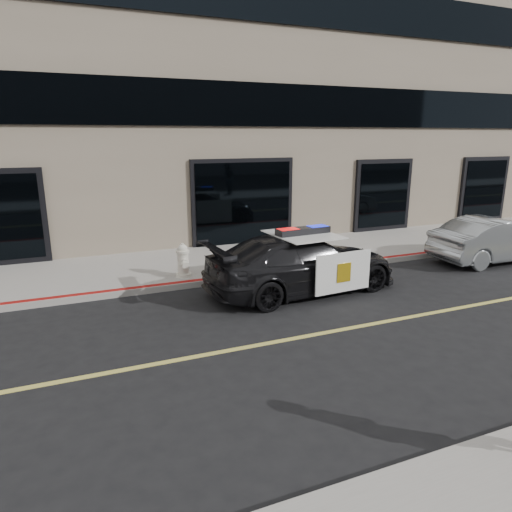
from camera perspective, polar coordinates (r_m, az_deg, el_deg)
name	(u,v)px	position (r m, az deg, el deg)	size (l,w,h in m)	color
ground	(412,317)	(9.87, 18.87, -7.22)	(120.00, 120.00, 0.00)	black
sidewalk_n	(294,254)	(13.99, 4.76, 0.30)	(60.00, 3.50, 0.15)	gray
building_n	(233,69)	(18.52, -2.84, 22.35)	(60.00, 7.00, 12.00)	#756856
police_car	(302,263)	(10.73, 5.81, -0.85)	(2.58, 4.96, 1.53)	black
silver_sedan	(496,240)	(14.93, 27.85, 1.82)	(3.99, 1.49, 1.30)	#989D9F
fire_hydrant	(183,261)	(11.47, -9.09, -0.65)	(0.39, 0.54, 0.85)	silver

